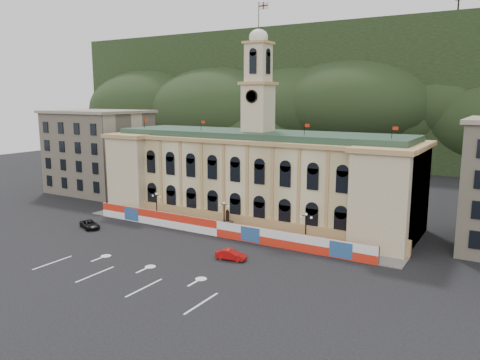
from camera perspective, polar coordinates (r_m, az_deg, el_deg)
The scene contains 13 objects.
ground at distance 62.47m, azimuth -10.57°, elevation -10.20°, with size 260.00×260.00×0.00m, color black.
lane_markings at distance 59.08m, azimuth -13.84°, elevation -11.52°, with size 26.00×10.00×0.02m, color white, non-canonical shape.
hill_ridge at distance 170.18m, azimuth 17.84°, elevation 8.90°, with size 230.00×80.00×64.00m.
city_hall at distance 82.46m, azimuth 2.04°, elevation 0.55°, with size 56.20×17.60×37.10m.
side_building_left at distance 111.67m, azimuth -16.81°, elevation 3.38°, with size 21.00×17.00×18.60m.
hoarding_fence at distance 73.39m, azimuth -2.73°, elevation -5.94°, with size 50.00×0.44×2.50m.
pavement at distance 75.90m, azimuth -1.63°, elevation -6.31°, with size 56.00×5.50×0.16m, color slate.
statue at distance 75.80m, azimuth -1.53°, elevation -5.46°, with size 1.40×1.40×3.72m.
lamp_left at distance 82.75m, azimuth -10.13°, elevation -2.94°, with size 1.96×0.44×5.15m.
lamp_center at distance 74.50m, azimuth -1.95°, elevation -4.23°, with size 1.96×0.44×5.15m.
lamp_right at distance 68.17m, azimuth 8.03°, elevation -5.69°, with size 1.96×0.44×5.15m.
red_sedan at distance 63.29m, azimuth -1.11°, elevation -9.09°, with size 4.34×2.06×1.37m, color #AC0D0C.
black_suv at distance 81.74m, azimuth -17.84°, elevation -5.18°, with size 5.19×3.80×1.31m, color black.
Camera 1 is at (39.30, -43.59, 21.40)m, focal length 35.00 mm.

